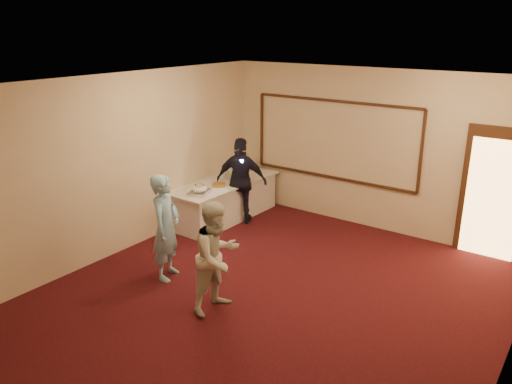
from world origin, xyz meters
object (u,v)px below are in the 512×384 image
plate_stack_a (225,175)px  plate_stack_b (240,175)px  woman (217,257)px  guest (242,181)px  man (166,227)px  cupcake_stand (246,164)px  buffet_table (224,200)px  tart (219,185)px  pavlova_tray (200,190)px

plate_stack_a → plate_stack_b: size_ratio=1.08×
woman → plate_stack_a: bearing=43.3°
plate_stack_a → guest: bearing=-13.6°
man → guest: size_ratio=0.97×
plate_stack_a → guest: (0.51, -0.12, -0.00)m
man → woman: man is taller
cupcake_stand → guest: (0.56, -0.89, -0.07)m
plate_stack_a → buffet_table: bearing=-59.1°
buffet_table → tart: bearing=-66.8°
tart → plate_stack_b: bearing=88.1°
cupcake_stand → man: man is taller
buffet_table → cupcake_stand: size_ratio=6.24×
man → pavlova_tray: bearing=4.9°
pavlova_tray → woman: (1.94, -1.83, -0.07)m
buffet_table → guest: bearing=3.4°
buffet_table → cupcake_stand: 1.06m
tart → man: size_ratio=0.18×
pavlova_tray → tart: pavlova_tray is taller
plate_stack_b → tart: size_ratio=0.60×
pavlova_tray → man: bearing=-65.0°
plate_stack_a → man: bearing=-69.8°
cupcake_stand → woman: 4.22m
cupcake_stand → guest: size_ratio=0.24×
buffet_table → man: bearing=-70.5°
pavlova_tray → guest: guest is taller
plate_stack_b → guest: 0.41m
cupcake_stand → plate_stack_a: size_ratio=2.03×
pavlova_tray → plate_stack_a: 1.03m
cupcake_stand → plate_stack_a: cupcake_stand is taller
buffet_table → pavlova_tray: pavlova_tray is taller
plate_stack_a → plate_stack_b: 0.30m
pavlova_tray → woman: 2.67m
buffet_table → plate_stack_b: plate_stack_b is taller
cupcake_stand → plate_stack_b: bearing=-63.3°
plate_stack_b → woman: woman is taller
plate_stack_b → guest: guest is taller
plate_stack_b → guest: size_ratio=0.11×
man → cupcake_stand: bearing=-3.5°
pavlova_tray → cupcake_stand: size_ratio=1.28×
plate_stack_a → woman: woman is taller
tart → plate_stack_a: bearing=115.8°
cupcake_stand → woman: woman is taller
buffet_table → tart: tart is taller
plate_stack_b → tart: plate_stack_b is taller
cupcake_stand → man: 3.49m
tart → guest: (0.29, 0.33, 0.05)m
tart → guest: 0.44m
tart → woman: (1.94, -2.37, -0.02)m
pavlova_tray → woman: woman is taller
plate_stack_b → pavlova_tray: bearing=-91.3°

